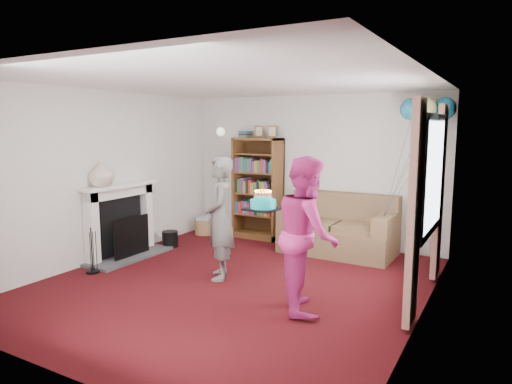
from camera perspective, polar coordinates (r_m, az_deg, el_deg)
The scene contains 16 objects.
ground at distance 5.92m, azimuth -2.83°, elevation -11.34°, with size 5.00×5.00×0.00m, color #320709.
wall_back at distance 7.84m, azimuth 6.93°, elevation 2.83°, with size 4.50×0.02×2.50m, color silver.
wall_left at distance 7.08m, azimuth -18.58°, elevation 1.88°, with size 0.02×5.00×2.50m, color silver.
wall_right at distance 4.82m, azimuth 20.43°, elevation -1.02°, with size 0.02×5.00×2.50m, color silver.
ceiling at distance 5.60m, azimuth -3.02°, elevation 13.59°, with size 4.50×5.00×0.01m, color white.
fireplace at distance 7.20m, azimuth -16.26°, elevation -3.87°, with size 0.55×1.80×1.12m.
window_bay at distance 5.42m, azimuth 20.85°, elevation -0.56°, with size 0.14×2.02×2.20m.
wall_sconce at distance 8.51m, azimuth -4.42°, elevation 7.54°, with size 0.16×0.23×0.16m.
bookcase at distance 8.10m, azimuth 0.31°, elevation 0.40°, with size 0.84×0.42×1.99m.
sofa at distance 7.35m, azimuth 10.40°, elevation -4.79°, with size 1.73×0.92×0.92m.
wicker_basket at distance 8.51m, azimuth -6.45°, elevation -4.27°, with size 0.35×0.35×0.32m.
person_striped at distance 5.93m, azimuth -4.58°, elevation -3.32°, with size 0.58×0.38×1.59m, color black.
person_magenta at distance 4.93m, azimuth 6.39°, elevation -5.22°, with size 0.81×0.63×1.68m, color #C22676.
birthday_cake at distance 5.23m, azimuth 0.89°, elevation -1.50°, with size 0.36×0.36×0.22m.
balloons at distance 6.89m, azimuth 20.65°, elevation 9.70°, with size 0.86×0.75×1.71m.
mantel_vase at distance 6.87m, azimuth -18.74°, elevation 2.24°, with size 0.36×0.36×0.38m, color beige.
Camera 1 is at (2.98, -4.71, 1.98)m, focal length 32.00 mm.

